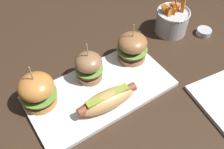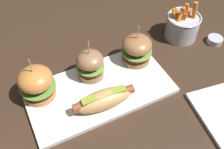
% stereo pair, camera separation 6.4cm
% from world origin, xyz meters
% --- Properties ---
extents(ground_plane, '(3.00, 3.00, 0.00)m').
position_xyz_m(ground_plane, '(0.00, 0.00, 0.00)').
color(ground_plane, '#382619').
extents(platter_main, '(0.42, 0.22, 0.01)m').
position_xyz_m(platter_main, '(0.00, 0.00, 0.01)').
color(platter_main, white).
rests_on(platter_main, ground).
extents(hot_dog, '(0.18, 0.07, 0.05)m').
position_xyz_m(hot_dog, '(-0.01, -0.06, 0.04)').
color(hot_dog, tan).
rests_on(hot_dog, platter_main).
extents(slider_left, '(0.10, 0.10, 0.14)m').
position_xyz_m(slider_left, '(-0.16, 0.06, 0.06)').
color(slider_left, '#CC7D39').
rests_on(slider_left, platter_main).
extents(slider_center, '(0.08, 0.08, 0.13)m').
position_xyz_m(slider_center, '(0.00, 0.06, 0.06)').
color(slider_center, '#956947').
rests_on(slider_center, platter_main).
extents(slider_right, '(0.10, 0.10, 0.13)m').
position_xyz_m(slider_right, '(0.16, 0.06, 0.06)').
color(slider_right, '#9A663C').
rests_on(slider_right, platter_main).
extents(fries_bucket, '(0.12, 0.12, 0.14)m').
position_xyz_m(fries_bucket, '(0.36, 0.10, 0.05)').
color(fries_bucket, '#B7BABF').
rests_on(fries_bucket, ground).
extents(sauce_ramekin, '(0.05, 0.05, 0.02)m').
position_xyz_m(sauce_ramekin, '(0.45, 0.02, 0.01)').
color(sauce_ramekin, '#B7BABF').
rests_on(sauce_ramekin, ground).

